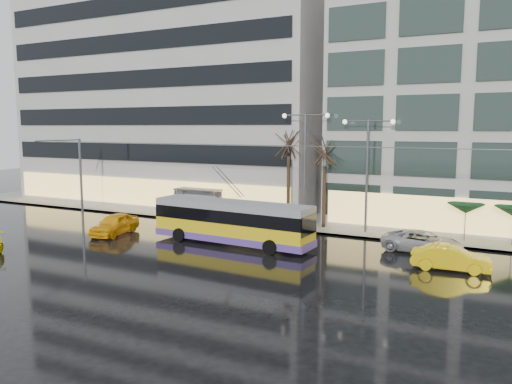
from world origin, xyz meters
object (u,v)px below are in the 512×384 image
Objects in this scene: bus_shelter at (196,196)px; taxi_a at (115,224)px; street_lamp_near at (305,154)px; trolleybus at (232,223)px.

taxi_a is at bearing -99.96° from bus_shelter.
street_lamp_near is at bearing 27.71° from taxi_a.
street_lamp_near is (10.38, 0.11, 4.03)m from bus_shelter.
bus_shelter is (-7.96, 7.45, 0.49)m from trolleybus.
trolleybus is at bearing -43.12° from bus_shelter.
trolleybus is 9.14m from street_lamp_near.
taxi_a is (-1.53, -8.74, -1.17)m from bus_shelter.
bus_shelter is 8.95m from taxi_a.
street_lamp_near is 1.94× the size of taxi_a.
street_lamp_near is at bearing 0.63° from bus_shelter.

